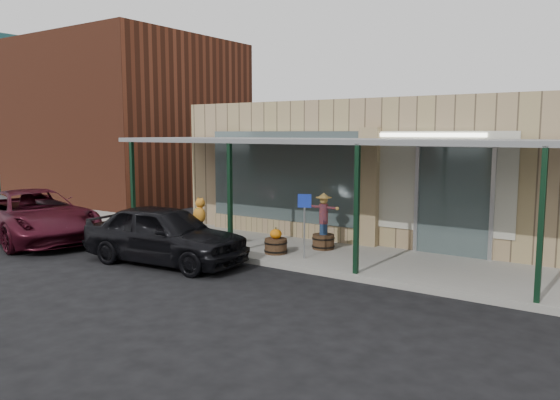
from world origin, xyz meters
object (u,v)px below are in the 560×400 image
Objects in this scene: barrel_scarecrow at (323,230)px; handicap_sign at (304,217)px; parked_sedan at (165,234)px; barrel_pumpkin at (276,244)px; car_maroon at (33,216)px.

handicap_sign reaches higher than barrel_scarecrow.
barrel_scarecrow reaches higher than parked_sedan.
barrel_pumpkin is 7.76m from car_maroon.
car_maroon is at bearing 172.35° from handicap_sign.
parked_sedan is (-2.93, -1.89, -0.44)m from handicap_sign.
parked_sedan is at bearing -74.86° from car_maroon.
barrel_pumpkin is 2.83m from parked_sedan.
parked_sedan is 5.44m from car_maroon.
parked_sedan is (-2.02, -1.95, 0.35)m from barrel_pumpkin.
barrel_scarecrow is at bearing 58.01° from barrel_pumpkin.
car_maroon reaches higher than barrel_pumpkin.
car_maroon is (-8.36, -2.08, -0.42)m from handicap_sign.
barrel_pumpkin is (-0.74, -1.18, -0.27)m from barrel_scarecrow.
barrel_scarecrow reaches higher than car_maroon.
handicap_sign is at bearing -62.94° from car_maroon.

